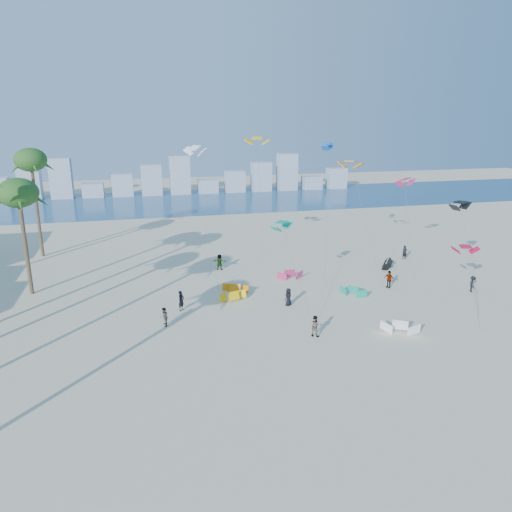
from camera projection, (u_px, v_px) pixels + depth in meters
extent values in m
plane|color=beige|center=(268.00, 393.00, 31.66)|extent=(220.00, 220.00, 0.00)
plane|color=navy|center=(178.00, 202.00, 98.76)|extent=(220.00, 220.00, 0.00)
imported|color=black|center=(181.00, 301.00, 44.55)|extent=(0.80, 0.82, 1.91)
imported|color=gray|center=(314.00, 326.00, 39.44)|extent=(1.11, 1.07, 1.80)
imported|color=black|center=(288.00, 297.00, 45.71)|extent=(1.00, 0.93, 1.71)
imported|color=gray|center=(389.00, 279.00, 50.36)|extent=(0.91, 1.17, 1.85)
imported|color=black|center=(472.00, 284.00, 49.20)|extent=(0.98, 1.23, 1.67)
imported|color=gray|center=(220.00, 262.00, 56.11)|extent=(1.79, 1.20, 1.85)
imported|color=black|center=(405.00, 252.00, 60.10)|extent=(0.66, 0.45, 1.75)
imported|color=gray|center=(164.00, 317.00, 41.30)|extent=(0.68, 0.85, 1.67)
cylinder|color=#595959|center=(297.00, 274.00, 42.23)|extent=(1.27, 6.02, 8.07)
cylinder|color=#595959|center=(366.00, 224.00, 50.86)|extent=(2.06, 5.03, 12.62)
cylinder|color=#595959|center=(470.00, 257.00, 44.61)|extent=(0.04, 4.58, 9.52)
cylinder|color=#595959|center=(206.00, 219.00, 49.82)|extent=(1.51, 4.86, 14.07)
cylinder|color=#595959|center=(326.00, 215.00, 51.07)|extent=(1.35, 4.46, 14.43)
cylinder|color=#595959|center=(473.00, 287.00, 42.41)|extent=(1.55, 5.21, 5.84)
cylinder|color=#595959|center=(260.00, 198.00, 60.49)|extent=(0.11, 3.73, 14.54)
cylinder|color=#595959|center=(409.00, 230.00, 53.07)|extent=(0.18, 4.05, 10.50)
cylinder|color=brown|center=(25.00, 245.00, 47.48)|extent=(0.40, 0.40, 10.24)
ellipsoid|color=#28511C|center=(18.00, 193.00, 46.02)|extent=(3.80, 3.80, 2.85)
cylinder|color=brown|center=(37.00, 209.00, 59.97)|extent=(0.40, 0.40, 12.10)
ellipsoid|color=#28511C|center=(31.00, 160.00, 58.24)|extent=(3.80, 3.80, 2.85)
cube|color=#9EADBF|center=(30.00, 184.00, 100.55)|extent=(4.40, 3.00, 6.60)
cube|color=#9EADBF|center=(61.00, 178.00, 101.67)|extent=(4.40, 3.00, 8.40)
cube|color=#9EADBF|center=(93.00, 190.00, 103.82)|extent=(4.40, 3.00, 3.00)
cube|color=#9EADBF|center=(123.00, 185.00, 104.95)|extent=(4.40, 3.00, 4.80)
cube|color=#9EADBF|center=(152.00, 180.00, 106.07)|extent=(4.40, 3.00, 6.60)
cube|color=#9EADBF|center=(180.00, 175.00, 107.19)|extent=(4.40, 3.00, 8.40)
cube|color=#9EADBF|center=(208.00, 186.00, 109.34)|extent=(4.40, 3.00, 3.00)
cube|color=#9EADBF|center=(235.00, 181.00, 110.47)|extent=(4.40, 3.00, 4.80)
cube|color=#9EADBF|center=(261.00, 177.00, 111.59)|extent=(4.40, 3.00, 6.60)
cube|color=#9EADBF|center=(287.00, 172.00, 112.71)|extent=(4.40, 3.00, 8.40)
cube|color=#9EADBF|center=(312.00, 183.00, 114.86)|extent=(4.40, 3.00, 3.00)
cube|color=#9EADBF|center=(336.00, 178.00, 115.99)|extent=(4.40, 3.00, 4.80)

